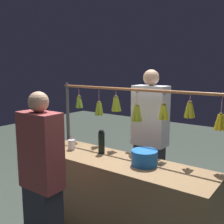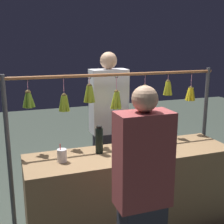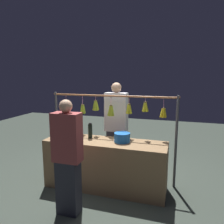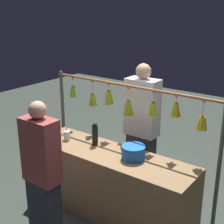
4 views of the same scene
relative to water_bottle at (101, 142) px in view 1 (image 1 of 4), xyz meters
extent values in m
cube|color=olive|center=(-0.30, 0.08, -0.54)|extent=(2.03, 0.58, 0.83)
cylinder|color=#4C4C51|center=(0.83, -0.29, -0.16)|extent=(0.04, 0.04, 1.58)
cylinder|color=#9E6038|center=(-0.30, -0.29, 0.59)|extent=(2.31, 0.03, 0.03)
torus|color=black|center=(-1.20, -0.29, 0.57)|extent=(0.04, 0.01, 0.04)
cylinder|color=pink|center=(-1.20, -0.29, 0.48)|extent=(0.01, 0.01, 0.17)
sphere|color=brown|center=(-1.20, -0.29, 0.40)|extent=(0.04, 0.04, 0.04)
cylinder|color=yellow|center=(-1.17, -0.29, 0.33)|extent=(0.06, 0.04, 0.15)
cylinder|color=yellow|center=(-1.18, -0.27, 0.33)|extent=(0.05, 0.05, 0.15)
cylinder|color=yellow|center=(-1.20, -0.27, 0.33)|extent=(0.04, 0.05, 0.15)
cylinder|color=yellow|center=(-1.22, -0.28, 0.33)|extent=(0.06, 0.04, 0.15)
cylinder|color=yellow|center=(-1.22, -0.30, 0.33)|extent=(0.06, 0.04, 0.15)
cylinder|color=yellow|center=(-1.20, -0.32, 0.33)|extent=(0.04, 0.07, 0.15)
cylinder|color=yellow|center=(-1.18, -0.31, 0.33)|extent=(0.05, 0.05, 0.15)
torus|color=black|center=(-0.89, -0.29, 0.57)|extent=(0.04, 0.01, 0.04)
cylinder|color=pink|center=(-0.89, -0.29, 0.53)|extent=(0.01, 0.01, 0.08)
sphere|color=brown|center=(-0.89, -0.29, 0.49)|extent=(0.05, 0.05, 0.05)
cylinder|color=gold|center=(-0.87, -0.29, 0.41)|extent=(0.07, 0.04, 0.16)
cylinder|color=gold|center=(-0.88, -0.27, 0.41)|extent=(0.05, 0.06, 0.16)
cylinder|color=gold|center=(-0.91, -0.28, 0.41)|extent=(0.06, 0.05, 0.16)
cylinder|color=gold|center=(-0.91, -0.31, 0.41)|extent=(0.07, 0.06, 0.16)
cylinder|color=gold|center=(-0.89, -0.31, 0.41)|extent=(0.05, 0.07, 0.16)
torus|color=black|center=(-0.61, -0.29, 0.57)|extent=(0.04, 0.02, 0.04)
cylinder|color=pink|center=(-0.61, -0.29, 0.51)|extent=(0.01, 0.01, 0.12)
sphere|color=brown|center=(-0.61, -0.29, 0.45)|extent=(0.05, 0.05, 0.05)
cylinder|color=gold|center=(-0.59, -0.29, 0.37)|extent=(0.06, 0.04, 0.17)
cylinder|color=gold|center=(-0.60, -0.27, 0.37)|extent=(0.05, 0.07, 0.17)
cylinder|color=gold|center=(-0.63, -0.28, 0.37)|extent=(0.07, 0.06, 0.17)
cylinder|color=gold|center=(-0.63, -0.31, 0.37)|extent=(0.07, 0.06, 0.17)
cylinder|color=gold|center=(-0.61, -0.31, 0.37)|extent=(0.05, 0.06, 0.17)
torus|color=black|center=(-0.28, -0.29, 0.57)|extent=(0.04, 0.01, 0.04)
cylinder|color=pink|center=(-0.28, -0.29, 0.49)|extent=(0.01, 0.01, 0.16)
sphere|color=brown|center=(-0.28, -0.29, 0.41)|extent=(0.05, 0.05, 0.05)
cylinder|color=#9FB226|center=(-0.26, -0.29, 0.32)|extent=(0.08, 0.04, 0.18)
cylinder|color=#9FB226|center=(-0.27, -0.27, 0.32)|extent=(0.05, 0.06, 0.19)
cylinder|color=#9FB226|center=(-0.30, -0.27, 0.32)|extent=(0.05, 0.06, 0.19)
cylinder|color=#9FB226|center=(-0.31, -0.30, 0.32)|extent=(0.06, 0.04, 0.18)
cylinder|color=#9FB226|center=(-0.30, -0.32, 0.32)|extent=(0.06, 0.07, 0.19)
cylinder|color=#9FB226|center=(-0.27, -0.32, 0.32)|extent=(0.06, 0.08, 0.19)
torus|color=black|center=(0.01, -0.29, 0.57)|extent=(0.04, 0.01, 0.04)
cylinder|color=pink|center=(0.01, -0.29, 0.52)|extent=(0.01, 0.01, 0.09)
sphere|color=brown|center=(0.01, -0.29, 0.48)|extent=(0.05, 0.05, 0.05)
cylinder|color=#9AB127|center=(0.03, -0.29, 0.40)|extent=(0.08, 0.04, 0.17)
cylinder|color=#9AB127|center=(0.01, -0.27, 0.40)|extent=(0.05, 0.06, 0.17)
cylinder|color=#9AB127|center=(-0.01, -0.28, 0.40)|extent=(0.06, 0.06, 0.18)
cylinder|color=#9AB127|center=(-0.01, -0.31, 0.40)|extent=(0.07, 0.06, 0.18)
cylinder|color=#9AB127|center=(0.02, -0.32, 0.40)|extent=(0.06, 0.08, 0.18)
torus|color=black|center=(0.27, -0.29, 0.57)|extent=(0.04, 0.01, 0.04)
cylinder|color=pink|center=(0.27, -0.29, 0.48)|extent=(0.01, 0.01, 0.17)
sphere|color=brown|center=(0.27, -0.29, 0.40)|extent=(0.05, 0.05, 0.05)
cylinder|color=#92AE28|center=(0.29, -0.30, 0.32)|extent=(0.07, 0.04, 0.16)
cylinder|color=#92AE28|center=(0.28, -0.27, 0.32)|extent=(0.05, 0.07, 0.17)
cylinder|color=#92AE28|center=(0.25, -0.28, 0.32)|extent=(0.06, 0.05, 0.16)
cylinder|color=#92AE28|center=(0.25, -0.31, 0.32)|extent=(0.06, 0.05, 0.17)
cylinder|color=#92AE28|center=(0.27, -0.32, 0.32)|extent=(0.04, 0.07, 0.16)
torus|color=black|center=(0.61, -0.29, 0.57)|extent=(0.04, 0.01, 0.04)
cylinder|color=pink|center=(0.61, -0.29, 0.51)|extent=(0.01, 0.01, 0.12)
sphere|color=brown|center=(0.61, -0.29, 0.45)|extent=(0.05, 0.05, 0.05)
cylinder|color=#76A52B|center=(0.63, -0.29, 0.38)|extent=(0.08, 0.04, 0.15)
cylinder|color=#76A52B|center=(0.61, -0.27, 0.38)|extent=(0.04, 0.06, 0.15)
cylinder|color=#76A52B|center=(0.59, -0.29, 0.38)|extent=(0.08, 0.04, 0.15)
cylinder|color=#76A52B|center=(0.61, -0.31, 0.38)|extent=(0.05, 0.08, 0.15)
cylinder|color=black|center=(0.00, 0.00, -0.01)|extent=(0.07, 0.07, 0.25)
cylinder|color=black|center=(0.00, 0.00, 0.13)|extent=(0.05, 0.05, 0.02)
cylinder|color=blue|center=(-0.58, 0.04, -0.05)|extent=(0.26, 0.26, 0.15)
cylinder|color=silver|center=(0.38, 0.10, -0.07)|extent=(0.09, 0.09, 0.12)
cylinder|color=red|center=(0.39, 0.10, -0.05)|extent=(0.01, 0.02, 0.17)
cube|color=#2D2D38|center=(-0.30, -0.59, -0.54)|extent=(0.34, 0.23, 0.84)
cube|color=silver|center=(-0.30, -0.59, 0.25)|extent=(0.42, 0.23, 0.74)
sphere|color=tan|center=(-0.30, -0.59, 0.72)|extent=(0.19, 0.19, 0.19)
cube|color=#993F3F|center=(-0.04, 0.88, 0.14)|extent=(0.38, 0.21, 0.66)
sphere|color=tan|center=(-0.04, 0.88, 0.55)|extent=(0.17, 0.17, 0.17)
camera|label=1|loc=(-1.85, 2.31, 0.84)|focal=43.38mm
camera|label=2|loc=(0.78, 2.57, 0.90)|focal=47.30mm
camera|label=3|loc=(-1.45, 3.39, 0.96)|focal=35.20mm
camera|label=4|loc=(-2.34, 2.80, 1.51)|focal=52.39mm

